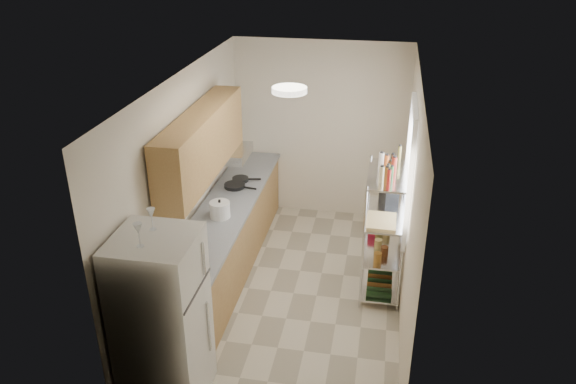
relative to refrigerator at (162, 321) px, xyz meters
name	(u,v)px	position (x,y,z in m)	size (l,w,h in m)	color
room	(294,196)	(0.87, 1.77, 0.46)	(2.52, 4.42, 2.62)	beige
counter_run	(228,236)	(-0.05, 2.21, -0.39)	(0.63, 3.51, 0.90)	#AE854A
upper_cabinets	(202,143)	(-0.18, 1.87, 0.97)	(0.33, 2.20, 0.72)	#AE854A
range_hood	(229,153)	(-0.13, 2.67, 0.55)	(0.50, 0.60, 0.12)	#B7BABC
window	(409,171)	(2.10, 2.12, 0.71)	(0.06, 1.00, 1.46)	white
bakers_rack	(386,207)	(1.88, 2.06, 0.26)	(0.45, 0.90, 1.73)	silver
ceiling_dome	(289,90)	(0.87, 1.47, 1.73)	(0.34, 0.34, 0.06)	white
refrigerator	(162,321)	(0.00, 0.00, 0.00)	(0.70, 0.70, 1.69)	silver
wine_glass_a	(152,219)	(-0.05, 0.13, 0.94)	(0.07, 0.07, 0.20)	silver
wine_glass_b	(139,235)	(-0.04, -0.14, 0.95)	(0.07, 0.07, 0.21)	silver
rice_cooker	(220,210)	(-0.02, 1.87, 0.15)	(0.24, 0.24, 0.19)	white
frying_pan_large	(235,186)	(-0.08, 2.69, 0.08)	(0.27, 0.27, 0.05)	black
frying_pan_small	(240,179)	(-0.05, 2.91, 0.08)	(0.22, 0.22, 0.04)	black
cutting_board	(381,221)	(1.84, 1.87, 0.18)	(0.33, 0.42, 0.03)	tan
espresso_machine	(389,191)	(1.90, 2.40, 0.31)	(0.17, 0.25, 0.29)	black
storage_bag	(373,228)	(1.74, 2.40, -0.20)	(0.10, 0.14, 0.16)	maroon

